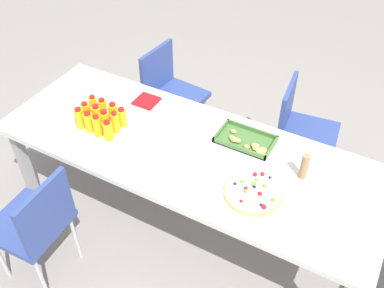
# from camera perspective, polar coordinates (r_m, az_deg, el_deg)

# --- Properties ---
(ground_plane) EXTENTS (12.00, 12.00, 0.00)m
(ground_plane) POSITION_cam_1_polar(r_m,az_deg,el_deg) (3.16, -0.52, -10.36)
(ground_plane) COLOR gray
(party_table) EXTENTS (2.36, 0.86, 0.73)m
(party_table) POSITION_cam_1_polar(r_m,az_deg,el_deg) (2.66, -0.60, -1.44)
(party_table) COLOR silver
(party_table) RESTS_ON ground_plane
(chair_far_left) EXTENTS (0.44, 0.44, 0.83)m
(chair_far_left) POSITION_cam_1_polar(r_m,az_deg,el_deg) (3.50, -2.94, 7.10)
(chair_far_left) COLOR #33478C
(chair_far_left) RESTS_ON ground_plane
(chair_near_left) EXTENTS (0.42, 0.42, 0.83)m
(chair_near_left) POSITION_cam_1_polar(r_m,az_deg,el_deg) (2.68, -19.69, -9.59)
(chair_near_left) COLOR #33478C
(chair_near_left) RESTS_ON ground_plane
(chair_far_right) EXTENTS (0.45, 0.45, 0.83)m
(chair_far_right) POSITION_cam_1_polar(r_m,az_deg,el_deg) (3.22, 13.94, 2.20)
(chair_far_right) COLOR #33478C
(chair_far_right) RESTS_ON ground_plane
(juice_bottle_0) EXTENTS (0.06, 0.06, 0.15)m
(juice_bottle_0) POSITION_cam_1_polar(r_m,az_deg,el_deg) (2.81, -14.46, 3.27)
(juice_bottle_0) COLOR #FAAF14
(juice_bottle_0) RESTS_ON party_table
(juice_bottle_1) EXTENTS (0.06, 0.06, 0.14)m
(juice_bottle_1) POSITION_cam_1_polar(r_m,az_deg,el_deg) (2.77, -13.31, 2.82)
(juice_bottle_1) COLOR #F9AC14
(juice_bottle_1) RESTS_ON party_table
(juice_bottle_2) EXTENTS (0.05, 0.05, 0.15)m
(juice_bottle_2) POSITION_cam_1_polar(r_m,az_deg,el_deg) (2.72, -12.26, 2.31)
(juice_bottle_2) COLOR #F9AD14
(juice_bottle_2) RESTS_ON party_table
(juice_bottle_3) EXTENTS (0.06, 0.06, 0.14)m
(juice_bottle_3) POSITION_cam_1_polar(r_m,az_deg,el_deg) (2.68, -10.91, 1.75)
(juice_bottle_3) COLOR #F8AC14
(juice_bottle_3) RESTS_ON party_table
(juice_bottle_4) EXTENTS (0.06, 0.06, 0.14)m
(juice_bottle_4) POSITION_cam_1_polar(r_m,az_deg,el_deg) (2.85, -13.67, 4.08)
(juice_bottle_4) COLOR #FAAB14
(juice_bottle_4) RESTS_ON party_table
(juice_bottle_5) EXTENTS (0.06, 0.06, 0.15)m
(juice_bottle_5) POSITION_cam_1_polar(r_m,az_deg,el_deg) (2.81, -12.30, 3.67)
(juice_bottle_5) COLOR #F9AE14
(juice_bottle_5) RESTS_ON party_table
(juice_bottle_6) EXTENTS (0.06, 0.06, 0.13)m
(juice_bottle_6) POSITION_cam_1_polar(r_m,az_deg,el_deg) (2.77, -11.30, 3.08)
(juice_bottle_6) COLOR #FAAE14
(juice_bottle_6) RESTS_ON party_table
(juice_bottle_7) EXTENTS (0.05, 0.05, 0.15)m
(juice_bottle_7) POSITION_cam_1_polar(r_m,az_deg,el_deg) (2.72, -10.00, 2.78)
(juice_bottle_7) COLOR #F8AB14
(juice_bottle_7) RESTS_ON party_table
(juice_bottle_8) EXTENTS (0.05, 0.05, 0.15)m
(juice_bottle_8) POSITION_cam_1_polar(r_m,az_deg,el_deg) (2.89, -12.73, 4.89)
(juice_bottle_8) COLOR #F9AE14
(juice_bottle_8) RESTS_ON party_table
(juice_bottle_9) EXTENTS (0.06, 0.06, 0.15)m
(juice_bottle_9) POSITION_cam_1_polar(r_m,az_deg,el_deg) (2.85, -11.55, 4.52)
(juice_bottle_9) COLOR #FAAF14
(juice_bottle_9) RESTS_ON party_table
(juice_bottle_10) EXTENTS (0.06, 0.06, 0.14)m
(juice_bottle_10) POSITION_cam_1_polar(r_m,az_deg,el_deg) (2.81, -10.27, 4.03)
(juice_bottle_10) COLOR #FAAC14
(juice_bottle_10) RESTS_ON party_table
(juice_bottle_11) EXTENTS (0.06, 0.06, 0.13)m
(juice_bottle_11) POSITION_cam_1_polar(r_m,az_deg,el_deg) (2.77, -9.12, 3.48)
(juice_bottle_11) COLOR #F9AB14
(juice_bottle_11) RESTS_ON party_table
(fruit_pizza) EXTENTS (0.32, 0.32, 0.05)m
(fruit_pizza) POSITION_cam_1_polar(r_m,az_deg,el_deg) (2.37, 7.99, -6.24)
(fruit_pizza) COLOR tan
(fruit_pizza) RESTS_ON party_table
(snack_tray) EXTENTS (0.35, 0.21, 0.04)m
(snack_tray) POSITION_cam_1_polar(r_m,az_deg,el_deg) (2.66, 7.15, 0.33)
(snack_tray) COLOR #477238
(snack_tray) RESTS_ON party_table
(plate_stack) EXTENTS (0.19, 0.19, 0.02)m
(plate_stack) POSITION_cam_1_polar(r_m,az_deg,el_deg) (2.58, -1.57, -0.85)
(plate_stack) COLOR silver
(plate_stack) RESTS_ON party_table
(napkin_stack) EXTENTS (0.15, 0.15, 0.02)m
(napkin_stack) POSITION_cam_1_polar(r_m,az_deg,el_deg) (2.98, -5.95, 5.61)
(napkin_stack) COLOR red
(napkin_stack) RESTS_ON party_table
(cardboard_tube) EXTENTS (0.04, 0.04, 0.16)m
(cardboard_tube) POSITION_cam_1_polar(r_m,az_deg,el_deg) (2.46, 14.45, -2.88)
(cardboard_tube) COLOR #9E7A56
(cardboard_tube) RESTS_ON party_table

